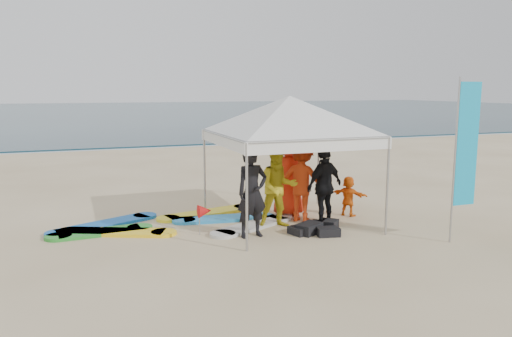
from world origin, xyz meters
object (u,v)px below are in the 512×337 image
object	(u,v)px
person_black_b	(324,186)
person_black_a	(252,193)
person_orange_b	(288,175)
canopy_tent	(290,96)
person_seated	(348,196)
person_orange_a	(302,181)
marker_pennant	(205,211)
feather_flag	(465,146)
person_yellow	(278,187)
surfboard_spread	(170,224)

from	to	relation	value
person_black_b	person_black_a	bearing A→B (deg)	-9.92
person_orange_b	canopy_tent	world-z (taller)	canopy_tent
person_seated	canopy_tent	xyz separation A→B (m)	(-1.63, -0.12, 2.38)
person_orange_a	marker_pennant	xyz separation A→B (m)	(-2.38, -0.29, -0.44)
person_orange_a	canopy_tent	bearing A→B (deg)	55.55
person_seated	marker_pennant	xyz separation A→B (m)	(-3.62, -0.30, 0.01)
person_black_b	feather_flag	xyz separation A→B (m)	(1.97, -2.06, 1.03)
person_yellow	person_orange_b	distance (m)	1.06
person_seated	surfboard_spread	size ratio (longest dim) A/B	0.19
canopy_tent	surfboard_spread	size ratio (longest dim) A/B	0.85
person_orange_b	feather_flag	size ratio (longest dim) A/B	0.60
person_black_b	marker_pennant	bearing A→B (deg)	-23.81
person_yellow	person_orange_b	size ratio (longest dim) A/B	0.92
person_yellow	feather_flag	bearing A→B (deg)	-29.93
person_orange_a	person_seated	distance (m)	1.32
marker_pennant	surfboard_spread	size ratio (longest dim) A/B	0.12
person_orange_b	surfboard_spread	size ratio (longest dim) A/B	0.38
feather_flag	marker_pennant	bearing A→B (deg)	154.36
person_black_b	canopy_tent	bearing A→B (deg)	-47.41
person_orange_b	marker_pennant	distance (m)	2.48
person_black_a	surfboard_spread	xyz separation A→B (m)	(-1.44, 1.46, -0.89)
person_black_a	person_orange_a	bearing A→B (deg)	18.75
person_black_a	person_orange_a	size ratio (longest dim) A/B	0.99
person_black_a	person_yellow	xyz separation A→B (m)	(0.79, 0.49, -0.03)
person_black_a	surfboard_spread	size ratio (longest dim) A/B	0.36
person_orange_a	surfboard_spread	distance (m)	3.15
canopy_tent	surfboard_spread	bearing A→B (deg)	163.26
person_orange_a	canopy_tent	world-z (taller)	canopy_tent
person_yellow	feather_flag	size ratio (longest dim) A/B	0.55
feather_flag	person_black_b	bearing A→B (deg)	133.82
person_black_a	feather_flag	bearing A→B (deg)	-33.56
person_yellow	canopy_tent	bearing A→B (deg)	37.26
person_orange_a	person_black_b	world-z (taller)	person_orange_a
marker_pennant	surfboard_spread	world-z (taller)	marker_pennant
person_orange_a	person_black_b	size ratio (longest dim) A/B	1.06
person_orange_a	surfboard_spread	world-z (taller)	person_orange_a
person_orange_b	canopy_tent	distance (m)	2.02
person_seated	marker_pennant	distance (m)	3.63
marker_pennant	person_black_b	bearing A→B (deg)	-4.00
person_orange_b	canopy_tent	xyz separation A→B (m)	(-0.29, -0.65, 1.88)
person_black_b	feather_flag	distance (m)	3.03
person_black_b	canopy_tent	world-z (taller)	canopy_tent
person_yellow	feather_flag	world-z (taller)	feather_flag
feather_flag	canopy_tent	bearing A→B (deg)	137.86
feather_flag	person_orange_b	bearing A→B (deg)	127.86
person_orange_a	person_orange_b	distance (m)	0.56
feather_flag	marker_pennant	xyz separation A→B (m)	(-4.68, 2.24, -1.42)
feather_flag	marker_pennant	distance (m)	5.38
person_yellow	person_black_b	xyz separation A→B (m)	(1.05, -0.17, -0.01)
person_seated	marker_pennant	world-z (taller)	person_seated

